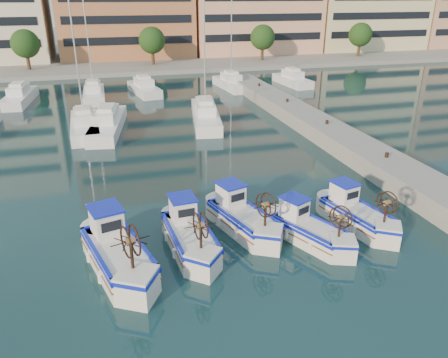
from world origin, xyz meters
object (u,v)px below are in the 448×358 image
at_px(fishing_boat_a, 117,251).
at_px(fishing_boat_d, 308,228).
at_px(fishing_boat_b, 189,234).
at_px(fishing_boat_c, 242,216).
at_px(fishing_boat_e, 356,213).

distance_m(fishing_boat_a, fishing_boat_d, 8.80).
distance_m(fishing_boat_b, fishing_boat_d, 5.60).
relative_size(fishing_boat_a, fishing_boat_c, 1.13).
bearing_deg(fishing_boat_d, fishing_boat_a, 154.40).
bearing_deg(fishing_boat_a, fishing_boat_d, -15.97).
bearing_deg(fishing_boat_c, fishing_boat_e, -27.93).
distance_m(fishing_boat_c, fishing_boat_d, 3.28).
xyz_separation_m(fishing_boat_b, fishing_boat_d, (5.53, -0.90, -0.07)).
distance_m(fishing_boat_a, fishing_boat_b, 3.35).
distance_m(fishing_boat_d, fishing_boat_e, 3.07).
xyz_separation_m(fishing_boat_d, fishing_boat_e, (2.98, 0.74, 0.03)).
xyz_separation_m(fishing_boat_b, fishing_boat_c, (2.84, 0.98, -0.00)).
bearing_deg(fishing_boat_c, fishing_boat_a, 179.15).
bearing_deg(fishing_boat_a, fishing_boat_c, 0.76).
bearing_deg(fishing_boat_d, fishing_boat_c, 120.48).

